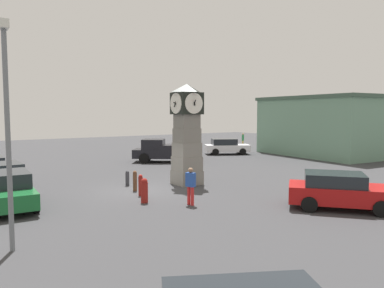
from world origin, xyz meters
name	(u,v)px	position (x,y,z in m)	size (l,w,h in m)	color
ground_plane	(142,190)	(0.00, 0.00, 0.00)	(84.12, 84.12, 0.00)	#38383A
clock_tower	(187,133)	(-0.12, 2.84, 2.84)	(1.74, 1.79, 5.53)	gray
bollard_near_tower	(144,190)	(2.48, -1.06, 0.55)	(0.31, 0.31, 1.09)	maroon
bollard_mid_row	(141,185)	(1.12, -0.59, 0.52)	(0.21, 0.21, 1.03)	maroon
bollard_far_row	(135,181)	(0.00, -0.37, 0.53)	(0.20, 0.20, 1.05)	brown
bollard_end_row	(127,178)	(-1.51, -0.12, 0.42)	(0.20, 0.20, 0.83)	#333338
car_near_tower	(4,178)	(-3.25, -5.91, 0.74)	(3.90, 1.99, 1.46)	silver
car_by_building	(8,190)	(0.24, -6.20, 0.76)	(4.16, 2.01, 1.50)	#19602D
car_far_lot	(340,190)	(7.89, 5.20, 0.76)	(4.47, 4.23, 1.48)	#A51111
car_silver_hatch	(226,146)	(-10.69, 14.16, 0.76)	(3.52, 4.54, 1.49)	silver
pickup_truck	(164,151)	(-9.06, 6.38, 0.93)	(4.42, 5.03, 1.85)	black
pedestrian_near_bench	(191,184)	(3.95, 0.41, 0.92)	(0.45, 0.34, 1.62)	red
pedestrian_crossing_lot	(243,139)	(-14.41, 19.53, 0.99)	(0.46, 0.45, 1.73)	gold
street_lamp_near_road	(7,121)	(5.61, -6.82, 3.74)	(0.50, 0.24, 6.49)	slate
warehouse_blue_far	(331,126)	(-5.04, 22.24, 2.75)	(12.01, 9.69, 5.48)	gray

